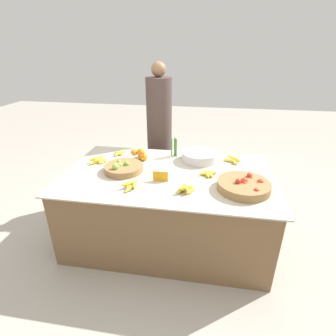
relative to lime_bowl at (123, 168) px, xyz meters
The scene contains 15 objects.
ground_plane 0.81m from the lime_bowl, ahead, with size 12.00×12.00×0.00m, color #ADA599.
market_table 0.54m from the lime_bowl, ahead, with size 1.80×1.10×0.67m.
lime_bowl is the anchor object (origin of this frame).
tomato_basket 1.03m from the lime_bowl, ahead, with size 0.40×0.40×0.10m.
orange_pile 0.28m from the lime_bowl, 71.20° to the left, with size 0.16×0.18×0.13m.
metal_bowl 0.74m from the lime_bowl, 27.70° to the left, with size 0.34×0.34×0.09m.
price_sign 0.38m from the lime_bowl, 20.70° to the right, with size 0.12×0.01×0.09m.
veg_bundle 0.58m from the lime_bowl, 46.29° to the left, with size 0.06×0.06×0.19m.
banana_bunch_middle_left 0.74m from the lime_bowl, ahead, with size 0.16×0.14×0.03m.
banana_bunch_front_center 0.32m from the lime_bowl, 61.22° to the right, with size 0.13×0.20×0.05m.
banana_bunch_back_center 0.32m from the lime_bowl, 154.05° to the left, with size 0.16×0.19×0.05m.
banana_bunch_front_right 0.64m from the lime_bowl, 25.15° to the right, with size 0.15×0.15×0.06m.
banana_bunch_middle_right 1.04m from the lime_bowl, 20.04° to the left, with size 0.16×0.15×0.05m.
banana_bunch_front_left 0.40m from the lime_bowl, 113.37° to the left, with size 0.12×0.16×0.03m.
vendor_person 0.91m from the lime_bowl, 80.42° to the left, with size 0.29×0.29×1.53m.
Camera 1 is at (0.33, -2.01, 1.67)m, focal length 28.00 mm.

